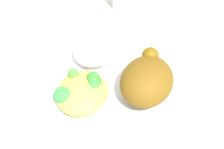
{
  "coord_description": "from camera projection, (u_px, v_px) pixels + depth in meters",
  "views": [
    {
      "loc": [
        -0.28,
        -0.14,
        0.45
      ],
      "look_at": [
        0.0,
        0.0,
        0.02
      ],
      "focal_mm": 47.84,
      "sensor_mm": 36.0,
      "label": 1
    }
  ],
  "objects": [
    {
      "name": "roasted_chicken",
      "position": [
        147.0,
        80.0,
        0.49
      ],
      "size": [
        0.11,
        0.09,
        0.06
      ],
      "color": "brown",
      "rests_on": "plate"
    },
    {
      "name": "plate",
      "position": [
        112.0,
        80.0,
        0.54
      ],
      "size": [
        0.27,
        0.27,
        0.01
      ],
      "color": "white",
      "rests_on": "ground_plane"
    },
    {
      "name": "rice_pile",
      "position": [
        95.0,
        48.0,
        0.56
      ],
      "size": [
        0.09,
        0.08,
        0.04
      ],
      "primitive_type": "ellipsoid",
      "color": "white",
      "rests_on": "plate"
    },
    {
      "name": "mac_cheese_with_broccoli",
      "position": [
        82.0,
        91.0,
        0.5
      ],
      "size": [
        0.09,
        0.09,
        0.04
      ],
      "color": "gold",
      "rests_on": "plate"
    },
    {
      "name": "ground_plane",
      "position": [
        112.0,
        83.0,
        0.55
      ],
      "size": [
        2.0,
        2.0,
        0.0
      ],
      "primitive_type": "plane",
      "color": "silver"
    }
  ]
}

